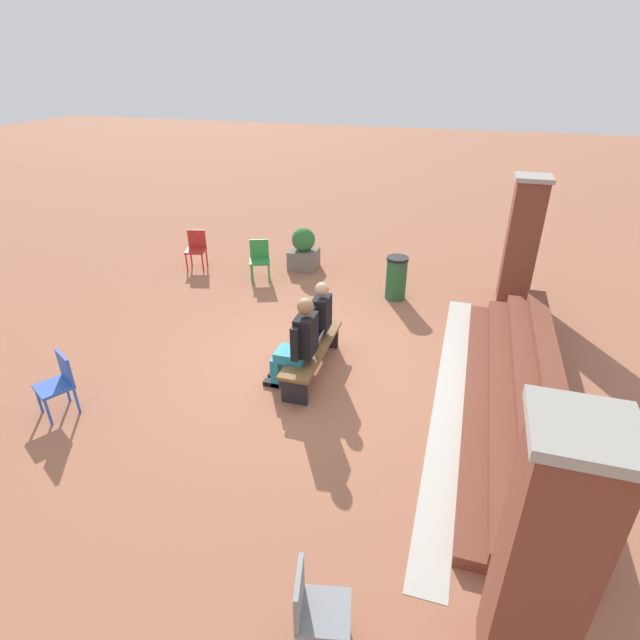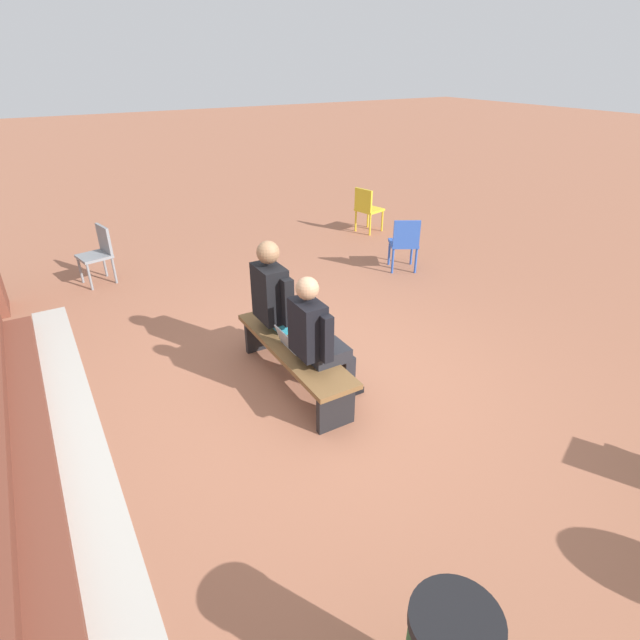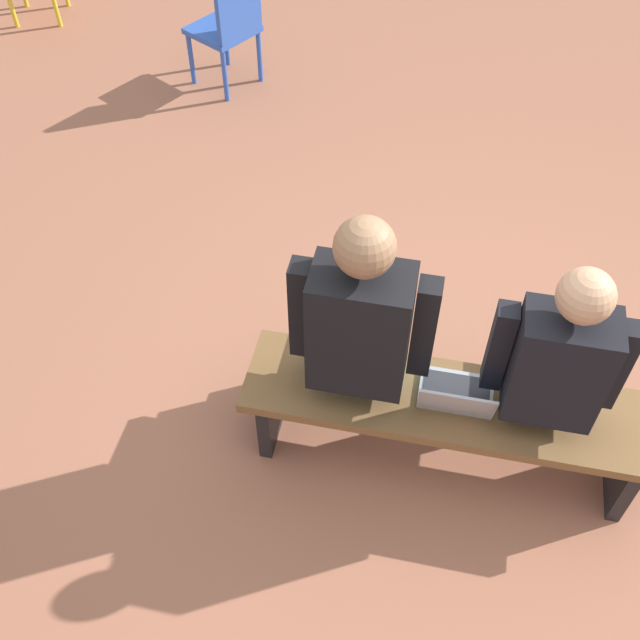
{
  "view_description": "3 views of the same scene",
  "coord_description": "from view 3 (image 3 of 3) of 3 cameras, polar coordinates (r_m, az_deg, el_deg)",
  "views": [
    {
      "loc": [
        6.23,
        2.1,
        4.25
      ],
      "look_at": [
        0.04,
        0.24,
        0.84
      ],
      "focal_mm": 28.0,
      "sensor_mm": 36.0,
      "label": 1
    },
    {
      "loc": [
        -3.62,
        2.1,
        3.01
      ],
      "look_at": [
        0.27,
        -0.2,
        0.6
      ],
      "focal_mm": 28.0,
      "sensor_mm": 36.0,
      "label": 2
    },
    {
      "loc": [
        0.35,
        2.1,
        3.12
      ],
      "look_at": [
        0.72,
        0.33,
        1.03
      ],
      "focal_mm": 42.0,
      "sensor_mm": 36.0,
      "label": 3
    }
  ],
  "objects": [
    {
      "name": "bench",
      "position": [
        3.38,
        9.64,
        -6.91
      ],
      "size": [
        1.8,
        0.44,
        0.45
      ],
      "color": "brown",
      "rests_on": "ground"
    },
    {
      "name": "person_student",
      "position": [
        3.18,
        17.2,
        -3.23
      ],
      "size": [
        0.54,
        0.68,
        1.33
      ],
      "color": "#232328",
      "rests_on": "ground"
    },
    {
      "name": "plastic_chair_foreground",
      "position": [
        5.78,
        -6.93,
        21.41
      ],
      "size": [
        0.57,
        0.57,
        0.84
      ],
      "color": "#2D56B7",
      "rests_on": "ground"
    },
    {
      "name": "person_adult",
      "position": [
        3.12,
        3.3,
        -0.56
      ],
      "size": [
        0.59,
        0.75,
        1.43
      ],
      "color": "teal",
      "rests_on": "ground"
    },
    {
      "name": "laptop",
      "position": [
        3.26,
        10.33,
        -5.7
      ],
      "size": [
        0.32,
        0.29,
        0.21
      ],
      "color": "#9EA0A5",
      "rests_on": "bench"
    },
    {
      "name": "ground_plane",
      "position": [
        3.78,
        11.96,
        -8.41
      ],
      "size": [
        60.0,
        60.0,
        0.0
      ],
      "primitive_type": "plane",
      "color": "#9E6047"
    }
  ]
}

